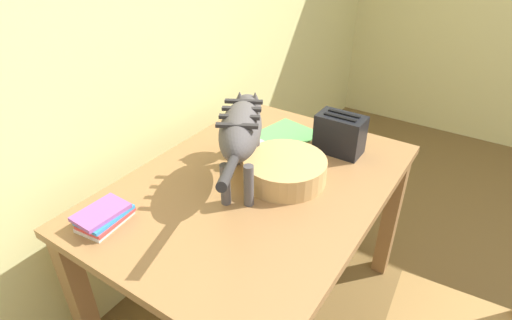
{
  "coord_description": "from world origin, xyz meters",
  "views": [
    {
      "loc": [
        -1.18,
        0.68,
        1.64
      ],
      "look_at": [
        -0.09,
        1.4,
        0.85
      ],
      "focal_mm": 28.49,
      "sensor_mm": 36.0,
      "label": 1
    }
  ],
  "objects_px": {
    "saucer_bowl": "(248,149)",
    "toaster": "(340,134)",
    "cat": "(242,129)",
    "magazine": "(287,134)",
    "coffee_mug": "(248,139)",
    "wicker_basket": "(285,169)",
    "book_stack": "(104,217)",
    "dining_table": "(256,200)"
  },
  "relations": [
    {
      "from": "cat",
      "to": "saucer_bowl",
      "type": "distance_m",
      "value": 0.29
    },
    {
      "from": "coffee_mug",
      "to": "magazine",
      "type": "relative_size",
      "value": 0.5
    },
    {
      "from": "book_stack",
      "to": "wicker_basket",
      "type": "xyz_separation_m",
      "value": [
        0.56,
        -0.37,
        0.02
      ]
    },
    {
      "from": "coffee_mug",
      "to": "magazine",
      "type": "xyz_separation_m",
      "value": [
        0.23,
        -0.06,
        -0.06
      ]
    },
    {
      "from": "cat",
      "to": "magazine",
      "type": "xyz_separation_m",
      "value": [
        0.42,
        0.04,
        -0.22
      ]
    },
    {
      "from": "book_stack",
      "to": "magazine",
      "type": "bearing_deg",
      "value": -12.41
    },
    {
      "from": "dining_table",
      "to": "magazine",
      "type": "distance_m",
      "value": 0.43
    },
    {
      "from": "wicker_basket",
      "to": "toaster",
      "type": "height_order",
      "value": "toaster"
    },
    {
      "from": "dining_table",
      "to": "cat",
      "type": "distance_m",
      "value": 0.31
    },
    {
      "from": "cat",
      "to": "saucer_bowl",
      "type": "xyz_separation_m",
      "value": [
        0.18,
        0.1,
        -0.2
      ]
    },
    {
      "from": "magazine",
      "to": "toaster",
      "type": "xyz_separation_m",
      "value": [
        -0.01,
        -0.26,
        0.08
      ]
    },
    {
      "from": "coffee_mug",
      "to": "book_stack",
      "type": "height_order",
      "value": "coffee_mug"
    },
    {
      "from": "dining_table",
      "to": "toaster",
      "type": "xyz_separation_m",
      "value": [
        0.4,
        -0.17,
        0.17
      ]
    },
    {
      "from": "coffee_mug",
      "to": "magazine",
      "type": "height_order",
      "value": "coffee_mug"
    },
    {
      "from": "cat",
      "to": "saucer_bowl",
      "type": "bearing_deg",
      "value": 90.0
    },
    {
      "from": "wicker_basket",
      "to": "book_stack",
      "type": "bearing_deg",
      "value": 146.22
    },
    {
      "from": "toaster",
      "to": "coffee_mug",
      "type": "bearing_deg",
      "value": 124.39
    },
    {
      "from": "magazine",
      "to": "toaster",
      "type": "height_order",
      "value": "toaster"
    },
    {
      "from": "cat",
      "to": "book_stack",
      "type": "relative_size",
      "value": 3.5
    },
    {
      "from": "saucer_bowl",
      "to": "coffee_mug",
      "type": "xyz_separation_m",
      "value": [
        0.0,
        -0.0,
        0.05
      ]
    },
    {
      "from": "coffee_mug",
      "to": "book_stack",
      "type": "relative_size",
      "value": 0.68
    },
    {
      "from": "book_stack",
      "to": "wicker_basket",
      "type": "relative_size",
      "value": 0.57
    },
    {
      "from": "cat",
      "to": "toaster",
      "type": "height_order",
      "value": "cat"
    },
    {
      "from": "magazine",
      "to": "wicker_basket",
      "type": "distance_m",
      "value": 0.38
    },
    {
      "from": "cat",
      "to": "toaster",
      "type": "distance_m",
      "value": 0.48
    },
    {
      "from": "toaster",
      "to": "saucer_bowl",
      "type": "bearing_deg",
      "value": 124.78
    },
    {
      "from": "cat",
      "to": "saucer_bowl",
      "type": "relative_size",
      "value": 3.62
    },
    {
      "from": "dining_table",
      "to": "saucer_bowl",
      "type": "xyz_separation_m",
      "value": [
        0.17,
        0.16,
        0.1
      ]
    },
    {
      "from": "dining_table",
      "to": "coffee_mug",
      "type": "xyz_separation_m",
      "value": [
        0.18,
        0.16,
        0.15
      ]
    },
    {
      "from": "cat",
      "to": "magazine",
      "type": "distance_m",
      "value": 0.47
    },
    {
      "from": "saucer_bowl",
      "to": "book_stack",
      "type": "relative_size",
      "value": 0.97
    },
    {
      "from": "dining_table",
      "to": "book_stack",
      "type": "bearing_deg",
      "value": 149.08
    },
    {
      "from": "cat",
      "to": "book_stack",
      "type": "bearing_deg",
      "value": -144.73
    },
    {
      "from": "saucer_bowl",
      "to": "coffee_mug",
      "type": "relative_size",
      "value": 1.43
    },
    {
      "from": "toaster",
      "to": "magazine",
      "type": "bearing_deg",
      "value": 88.19
    },
    {
      "from": "wicker_basket",
      "to": "cat",
      "type": "bearing_deg",
      "value": 121.08
    },
    {
      "from": "magazine",
      "to": "book_stack",
      "type": "distance_m",
      "value": 0.91
    },
    {
      "from": "wicker_basket",
      "to": "toaster",
      "type": "xyz_separation_m",
      "value": [
        0.32,
        -0.09,
        0.04
      ]
    },
    {
      "from": "magazine",
      "to": "book_stack",
      "type": "height_order",
      "value": "book_stack"
    },
    {
      "from": "cat",
      "to": "wicker_basket",
      "type": "relative_size",
      "value": 2.0
    },
    {
      "from": "saucer_bowl",
      "to": "toaster",
      "type": "xyz_separation_m",
      "value": [
        0.23,
        -0.32,
        0.07
      ]
    },
    {
      "from": "magazine",
      "to": "saucer_bowl",
      "type": "bearing_deg",
      "value": 176.44
    }
  ]
}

